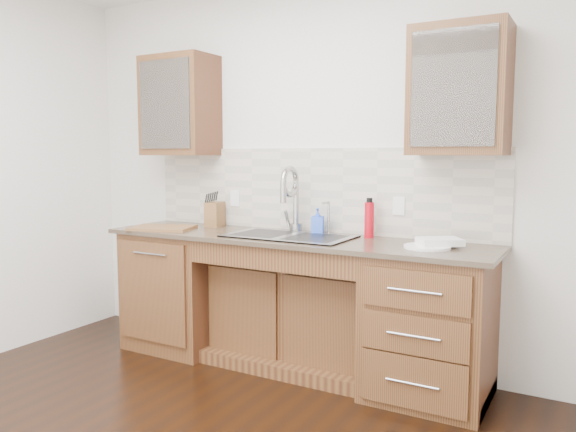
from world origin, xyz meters
The scene contains 23 objects.
wall_back centered at (0.00, 1.80, 1.35)m, with size 4.00×0.10×2.70m, color silver.
base_cabinet_left centered at (-0.95, 1.44, 0.44)m, with size 0.70×0.62×0.88m, color #593014.
base_cabinet_center centered at (0.00, 1.53, 0.35)m, with size 1.20×0.44×0.70m, color #593014.
base_cabinet_right centered at (0.95, 1.44, 0.44)m, with size 0.70×0.62×0.88m, color #593014.
countertop centered at (0.00, 1.43, 0.90)m, with size 2.70×0.65×0.03m, color #84705B.
backsplash centered at (0.00, 1.74, 1.21)m, with size 2.70×0.02×0.59m, color beige.
sink centered at (0.00, 1.41, 0.83)m, with size 0.84×0.46×0.19m, color #9E9EA5.
faucet centered at (-0.07, 1.64, 1.11)m, with size 0.04×0.04×0.40m, color #999993.
filter_tap centered at (0.18, 1.65, 1.03)m, with size 0.02×0.02×0.24m, color #999993.
upper_cabinet_left centered at (-1.05, 1.58, 1.83)m, with size 0.55×0.34×0.75m, color #593014.
upper_cabinet_right centered at (1.05, 1.58, 1.83)m, with size 0.55×0.34×0.75m, color #593014.
outlet_left centered at (-0.65, 1.73, 1.12)m, with size 0.08×0.01×0.12m, color white.
outlet_right centered at (0.65, 1.73, 1.12)m, with size 0.08×0.01×0.12m, color white.
soap_bottle centered at (0.11, 1.62, 1.00)m, with size 0.08×0.08×0.18m, color blue.
water_bottle centered at (0.48, 1.63, 1.03)m, with size 0.06×0.06×0.23m, color #B70615.
plate centered at (0.93, 1.41, 0.92)m, with size 0.27×0.27×0.02m, color white.
dish_towel centered at (0.99, 1.47, 0.94)m, with size 0.24×0.18×0.04m, color white.
knife_block centered at (-0.76, 1.61, 1.00)m, with size 0.10×0.17×0.19m, color olive.
cutting_board centered at (-1.00, 1.29, 0.92)m, with size 0.44×0.31×0.02m, color brown.
cup_left_a centered at (-1.16, 1.58, 1.77)m, with size 0.12×0.12×0.09m, color white.
cup_left_b centered at (-0.96, 1.58, 1.77)m, with size 0.09×0.09×0.08m, color white.
cup_right_a centered at (0.95, 1.58, 1.77)m, with size 0.12×0.12×0.10m, color white.
cup_right_b centered at (1.17, 1.58, 1.77)m, with size 0.09×0.09×0.08m, color white.
Camera 1 is at (1.81, -1.82, 1.45)m, focal length 35.00 mm.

